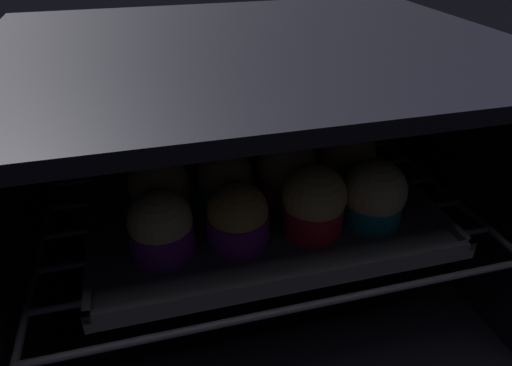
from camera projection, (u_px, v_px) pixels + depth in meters
oven_cavity at (247, 168)px, 63.56cm from camera, size 59.00×47.00×37.00cm
oven_rack at (255, 205)px, 61.83cm from camera, size 54.80×42.00×0.80cm
baking_tray at (256, 200)px, 60.85cm from camera, size 42.06×33.67×2.20cm
muffin_row0_col0 at (161, 227)px, 49.18cm from camera, size 7.07×7.07×7.83cm
muffin_row0_col1 at (238, 217)px, 50.85cm from camera, size 7.07×7.07×7.68cm
muffin_row0_col2 at (314, 202)px, 52.45cm from camera, size 7.48×7.48×8.57cm
muffin_row0_col3 at (374, 195)px, 54.40cm from camera, size 7.66×7.66×8.08cm
muffin_row1_col0 at (159, 188)px, 55.69cm from camera, size 7.36×7.36×8.38cm
muffin_row1_col1 at (225, 180)px, 57.63cm from camera, size 7.07×7.07×7.83cm
muffin_row1_col2 at (287, 169)px, 59.35cm from camera, size 7.69×7.69×8.32cm
muffin_row1_col3 at (347, 160)px, 61.13cm from camera, size 7.41×7.41×8.65cm
muffin_row2_col0 at (153, 156)px, 62.98cm from camera, size 7.07×7.07×7.94cm
muffin_row2_col1 at (210, 149)px, 64.73cm from camera, size 7.07×7.07×7.89cm
muffin_row2_col2 at (268, 143)px, 66.17cm from camera, size 7.07×7.07×8.20cm
muffin_row2_col3 at (326, 134)px, 68.19cm from camera, size 7.46×7.46×8.39cm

